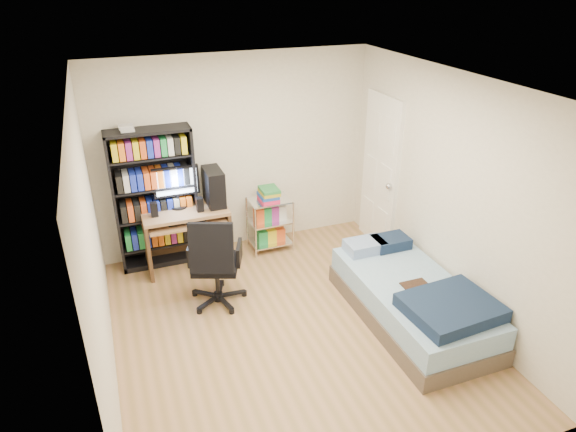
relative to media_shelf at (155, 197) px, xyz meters
name	(u,v)px	position (x,y,z in m)	size (l,w,h in m)	color
room	(292,221)	(1.05, -1.84, 0.36)	(3.58, 4.08, 2.58)	#A47752
media_shelf	(155,197)	(0.00, 0.00, 0.00)	(0.97, 0.32, 1.80)	black
computer_desk	(192,212)	(0.41, -0.14, -0.20)	(1.01, 0.59, 1.27)	#9D7650
office_chair	(216,277)	(0.45, -1.12, -0.55)	(0.82, 0.82, 1.07)	black
wire_cart	(270,210)	(1.39, -0.16, -0.32)	(0.54, 0.39, 0.86)	silver
bed	(413,300)	(2.30, -2.14, -0.64)	(0.98, 1.97, 0.56)	brown
door	(380,173)	(2.78, -0.49, 0.11)	(0.12, 0.80, 2.00)	white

